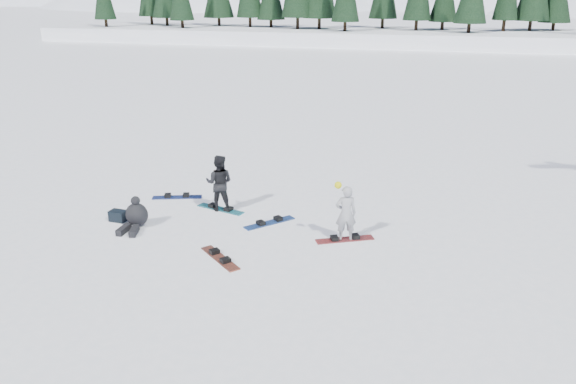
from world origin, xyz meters
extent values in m
plane|color=white|center=(0.00, 0.00, 0.00)|extent=(420.00, 420.00, 0.00)
cube|color=white|center=(0.00, 55.00, -1.00)|extent=(90.00, 14.00, 5.00)
ellipsoid|color=white|center=(-70.00, 170.00, -13.61)|extent=(143.00, 110.00, 49.50)
ellipsoid|color=white|center=(20.00, 200.00, -14.63)|extent=(182.00, 140.00, 53.20)
ellipsoid|color=white|center=(-140.00, 210.00, -14.30)|extent=(169.00, 130.00, 52.00)
imported|color=#A6A5AB|center=(-0.01, 0.52, 0.73)|extent=(0.62, 0.50, 1.46)
sphere|color=yellow|center=(-0.21, 0.40, 1.51)|extent=(0.18, 0.18, 0.18)
imported|color=black|center=(-3.85, 1.68, 0.82)|extent=(0.87, 0.72, 1.64)
ellipsoid|color=black|center=(-5.57, -0.03, 0.34)|extent=(0.69, 0.61, 0.65)
sphere|color=black|center=(-5.57, -0.03, 0.74)|extent=(0.25, 0.25, 0.25)
cube|color=black|center=(-5.41, -0.49, 0.08)|extent=(0.32, 0.59, 0.16)
cube|color=black|center=(-5.72, -0.49, 0.08)|extent=(0.17, 0.57, 0.16)
cube|color=black|center=(-6.27, 0.17, 0.15)|extent=(0.47, 0.34, 0.30)
cube|color=maroon|center=(-0.01, 0.52, 0.01)|extent=(1.47, 0.91, 0.03)
cube|color=teal|center=(-3.85, 1.68, 0.01)|extent=(1.52, 0.67, 0.03)
cube|color=navy|center=(-2.18, 1.07, 0.01)|extent=(1.21, 1.30, 0.03)
cube|color=maroon|center=(-2.71, -1.28, 0.01)|extent=(1.31, 1.20, 0.03)
cube|color=navy|center=(-5.49, 2.26, 0.01)|extent=(1.51, 0.74, 0.03)
camera|label=1|loc=(1.91, -12.47, 6.07)|focal=35.00mm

